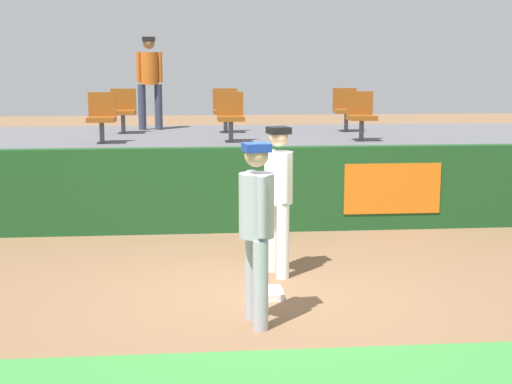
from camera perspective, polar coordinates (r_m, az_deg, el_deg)
ground_plane at (r=8.20m, az=1.01°, el=-8.20°), size 60.00×60.00×0.00m
first_base at (r=8.27m, az=0.65°, el=-7.74°), size 0.40×0.40×0.08m
player_fielder_home at (r=8.91m, az=1.72°, el=0.13°), size 0.41×0.58×1.80m
player_runner_visitor at (r=7.18m, az=0.04°, el=-2.23°), size 0.39×0.50×1.79m
field_wall at (r=11.33m, az=-0.81°, el=0.19°), size 18.00×0.26×1.29m
bleacher_platform at (r=13.87m, az=-1.70°, el=1.80°), size 18.00×4.80×1.23m
seat_front_left at (r=12.68m, az=-11.69°, el=5.79°), size 0.46×0.44×0.84m
seat_front_center at (r=12.63m, az=-1.96°, el=5.97°), size 0.44×0.44×0.84m
seat_back_left at (r=14.45m, az=-10.11°, el=6.30°), size 0.48×0.44×0.84m
seat_back_center at (r=14.42m, az=-2.35°, el=6.44°), size 0.47×0.44×0.84m
seat_back_right at (r=14.73m, az=6.86°, el=6.44°), size 0.46×0.44×0.84m
seat_front_right at (r=12.96m, az=8.01°, el=5.98°), size 0.46×0.44×0.84m
spectator_hooded at (r=15.15m, az=-8.13°, el=8.73°), size 0.51×0.35×1.83m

